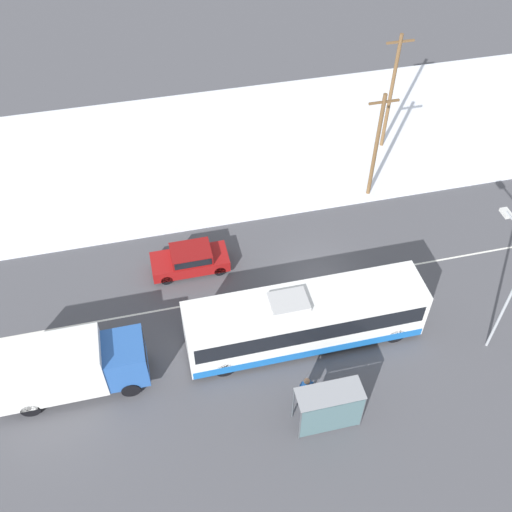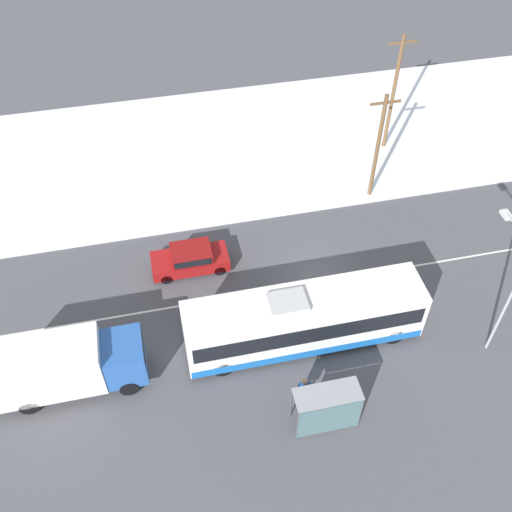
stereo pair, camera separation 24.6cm
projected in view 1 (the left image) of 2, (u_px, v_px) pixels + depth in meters
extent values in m
plane|color=#4C4C51|center=(318.00, 282.00, 33.04)|extent=(120.00, 120.00, 0.00)
cube|color=silver|center=(263.00, 143.00, 41.75)|extent=(80.00, 14.89, 0.12)
cube|color=silver|center=(318.00, 282.00, 33.04)|extent=(60.00, 0.12, 0.00)
cube|color=white|center=(305.00, 319.00, 29.18)|extent=(11.72, 2.55, 2.83)
cube|color=black|center=(305.00, 314.00, 28.94)|extent=(11.25, 2.57, 1.07)
cube|color=blue|center=(304.00, 333.00, 30.03)|extent=(11.61, 2.57, 0.51)
cube|color=#B2B2B2|center=(289.00, 302.00, 27.93)|extent=(1.80, 1.40, 0.24)
cylinder|color=black|center=(395.00, 334.00, 29.99)|extent=(1.00, 0.28, 1.00)
cylinder|color=black|center=(379.00, 300.00, 31.50)|extent=(1.00, 0.28, 1.00)
cylinder|color=black|center=(225.00, 368.00, 28.63)|extent=(1.00, 0.28, 1.00)
cylinder|color=black|center=(216.00, 331.00, 30.14)|extent=(1.00, 0.28, 1.00)
cube|color=silver|center=(47.00, 370.00, 27.07)|extent=(5.12, 2.30, 2.59)
cube|color=#2856A3|center=(126.00, 358.00, 27.82)|extent=(1.90, 2.18, 2.02)
cube|color=black|center=(144.00, 350.00, 27.67)|extent=(0.06, 1.95, 0.89)
cylinder|color=black|center=(131.00, 389.00, 27.91)|extent=(0.90, 0.26, 0.90)
cylinder|color=black|center=(127.00, 353.00, 29.27)|extent=(0.90, 0.26, 0.90)
cylinder|color=black|center=(31.00, 409.00, 27.20)|extent=(0.90, 0.26, 0.90)
cylinder|color=black|center=(32.00, 371.00, 28.56)|extent=(0.90, 0.26, 0.90)
cube|color=maroon|center=(190.00, 262.00, 33.30)|extent=(4.26, 1.80, 0.70)
cube|color=maroon|center=(191.00, 254.00, 32.86)|extent=(2.22, 1.66, 0.56)
cube|color=black|center=(191.00, 253.00, 32.85)|extent=(2.04, 1.69, 0.45)
cylinder|color=black|center=(167.00, 279.00, 32.74)|extent=(0.64, 0.22, 0.64)
cylinder|color=black|center=(163.00, 259.00, 33.79)|extent=(0.64, 0.22, 0.64)
cylinder|color=black|center=(220.00, 270.00, 33.20)|extent=(0.64, 0.22, 0.64)
cylinder|color=black|center=(215.00, 250.00, 34.25)|extent=(0.64, 0.22, 0.64)
cylinder|color=#23232D|center=(303.00, 396.00, 27.69)|extent=(0.13, 0.13, 0.83)
cylinder|color=#23232D|center=(308.00, 395.00, 27.73)|extent=(0.13, 0.13, 0.83)
cube|color=#19478C|center=(306.00, 387.00, 27.17)|extent=(0.43, 0.23, 0.68)
sphere|color=tan|center=(307.00, 381.00, 26.81)|extent=(0.29, 0.29, 0.29)
cylinder|color=#19478C|center=(300.00, 388.00, 27.15)|extent=(0.11, 0.11, 0.65)
cylinder|color=#19478C|center=(312.00, 386.00, 27.23)|extent=(0.11, 0.11, 0.65)
cube|color=gray|center=(330.00, 393.00, 25.58)|extent=(2.94, 1.20, 0.06)
cube|color=slate|center=(332.00, 419.00, 26.04)|extent=(2.82, 0.04, 2.16)
cylinder|color=#474C51|center=(293.00, 403.00, 26.60)|extent=(0.08, 0.08, 2.34)
cylinder|color=#474C51|center=(354.00, 390.00, 27.05)|extent=(0.08, 0.08, 2.34)
cylinder|color=#474C51|center=(300.00, 426.00, 25.85)|extent=(0.08, 0.08, 2.34)
cylinder|color=#474C51|center=(363.00, 412.00, 26.30)|extent=(0.08, 0.08, 2.34)
cylinder|color=#9EA3A8|center=(508.00, 299.00, 27.53)|extent=(0.14, 0.14, 7.23)
cube|color=silver|center=(506.00, 213.00, 26.56)|extent=(0.36, 0.60, 0.16)
cylinder|color=brown|center=(376.00, 148.00, 35.48)|extent=(0.24, 0.24, 7.24)
cube|color=brown|center=(384.00, 102.00, 33.21)|extent=(1.80, 0.12, 0.12)
cylinder|color=brown|center=(391.00, 94.00, 38.65)|extent=(0.24, 0.24, 8.18)
cube|color=brown|center=(400.00, 42.00, 36.04)|extent=(1.80, 0.12, 0.12)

